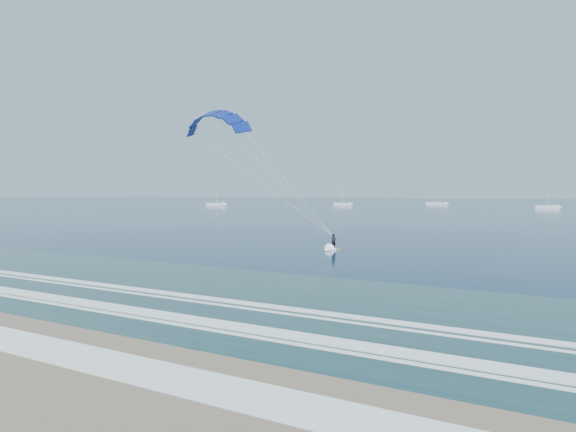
% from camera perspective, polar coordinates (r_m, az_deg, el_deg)
% --- Properties ---
extents(kitesurfer_rig, '(18.25, 6.03, 15.44)m').
position_cam_1_polar(kitesurfer_rig, '(52.44, -2.22, 5.04)').
color(kitesurfer_rig, gold).
rests_on(kitesurfer_rig, ground).
extents(sailboat_0, '(9.05, 2.40, 12.27)m').
position_cam_1_polar(sailboat_0, '(217.49, -7.98, 1.32)').
color(sailboat_0, white).
rests_on(sailboat_0, ground).
extents(sailboat_1, '(7.75, 2.40, 10.77)m').
position_cam_1_polar(sailboat_1, '(219.16, 6.12, 1.34)').
color(sailboat_1, white).
rests_on(sailboat_1, ground).
extents(sailboat_2, '(9.18, 2.40, 12.31)m').
position_cam_1_polar(sailboat_2, '(237.71, 16.21, 1.36)').
color(sailboat_2, white).
rests_on(sailboat_2, ground).
extents(sailboat_3, '(7.27, 2.40, 10.29)m').
position_cam_1_polar(sailboat_3, '(195.28, 26.85, 0.91)').
color(sailboat_3, white).
rests_on(sailboat_3, ground).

